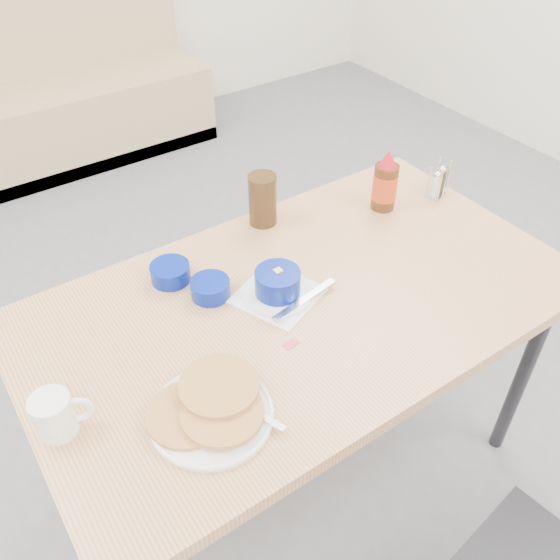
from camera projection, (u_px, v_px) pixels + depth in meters
ground at (344, 523)px, 1.84m from camera, size 6.00×6.00×0.00m
booth_bench at (37, 103)px, 3.35m from camera, size 1.90×0.56×1.22m
dining_table at (302, 316)px, 1.54m from camera, size 1.40×0.80×0.76m
pancake_plate at (211, 409)px, 1.22m from camera, size 0.26×0.26×0.05m
coffee_mug at (56, 414)px, 1.17m from camera, size 0.12×0.08×0.09m
grits_setting at (278, 286)px, 1.49m from camera, size 0.27×0.25×0.08m
creamer_bowl at (210, 288)px, 1.50m from camera, size 0.10×0.10×0.05m
butter_bowl at (170, 273)px, 1.54m from camera, size 0.10×0.10×0.05m
amber_tumbler at (263, 200)px, 1.71m from camera, size 0.11×0.11×0.15m
condiment_caddy at (438, 183)px, 1.85m from camera, size 0.10×0.08×0.10m
syrup_bottle at (385, 184)px, 1.76m from camera, size 0.07×0.07×0.19m
sugar_wrapper at (291, 344)px, 1.38m from camera, size 0.04×0.03×0.00m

